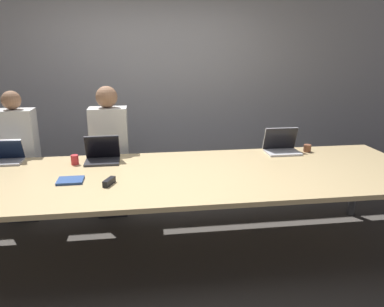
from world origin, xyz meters
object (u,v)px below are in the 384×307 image
(cup_far_right, at_px, (307,148))
(cup_far_midleft, at_px, (75,160))
(person_far_midleft, at_px, (110,154))
(stapler, at_px, (109,182))
(person_far_left, at_px, (19,159))
(laptop_far_midleft, at_px, (102,154))
(laptop_far_right, at_px, (281,145))
(laptop_far_left, at_px, (3,156))

(cup_far_right, bearing_deg, cup_far_midleft, -177.30)
(person_far_midleft, height_order, cup_far_midleft, person_far_midleft)
(person_far_midleft, bearing_deg, stapler, -86.34)
(person_far_left, relative_size, stapler, 9.08)
(laptop_far_midleft, relative_size, stapler, 2.12)
(cup_far_midleft, bearing_deg, stapler, -58.80)
(person_far_midleft, bearing_deg, cup_far_right, -11.30)
(person_far_left, height_order, cup_far_right, person_far_left)
(laptop_far_right, distance_m, cup_far_midleft, 2.09)
(laptop_far_left, xyz_separation_m, stapler, (1.05, -0.75, -0.04))
(laptop_far_right, height_order, cup_far_right, laptop_far_right)
(laptop_far_left, relative_size, cup_far_midleft, 4.00)
(person_far_left, relative_size, laptop_far_midleft, 4.29)
(person_far_midleft, bearing_deg, laptop_far_left, -159.63)
(cup_far_right, bearing_deg, stapler, -160.74)
(cup_far_right, bearing_deg, laptop_far_midleft, -178.66)
(cup_far_midleft, distance_m, stapler, 0.69)
(laptop_far_left, height_order, laptop_far_midleft, laptop_far_midleft)
(laptop_far_midleft, bearing_deg, cup_far_midleft, -166.13)
(stapler, bearing_deg, laptop_far_midleft, 122.55)
(laptop_far_right, distance_m, person_far_midleft, 1.85)
(laptop_far_right, relative_size, person_far_midleft, 0.24)
(person_far_midleft, bearing_deg, laptop_far_midleft, -94.42)
(laptop_far_right, distance_m, laptop_far_midleft, 1.84)
(cup_far_midleft, bearing_deg, laptop_far_left, 166.63)
(stapler, bearing_deg, cup_far_right, 42.45)
(laptop_far_midleft, bearing_deg, laptop_far_right, 2.23)
(laptop_far_right, bearing_deg, laptop_far_midleft, -177.77)
(laptop_far_left, distance_m, cup_far_right, 3.06)
(laptop_far_left, relative_size, cup_far_right, 4.68)
(laptop_far_midleft, height_order, person_far_midleft, person_far_midleft)
(laptop_far_left, xyz_separation_m, person_far_midleft, (0.98, 0.36, -0.13))
(laptop_far_left, relative_size, laptop_far_right, 1.04)
(cup_far_right, bearing_deg, person_far_midleft, 168.70)
(person_far_left, xyz_separation_m, stapler, (1.03, -1.13, 0.11))
(cup_far_midleft, bearing_deg, cup_far_right, 2.70)
(laptop_far_left, distance_m, person_far_midleft, 1.05)
(cup_far_right, distance_m, laptop_far_midleft, 2.12)
(laptop_far_right, height_order, person_far_midleft, person_far_midleft)
(person_far_midleft, relative_size, stapler, 9.30)
(laptop_far_left, distance_m, stapler, 1.29)
(person_far_midleft, bearing_deg, laptop_far_right, -12.35)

